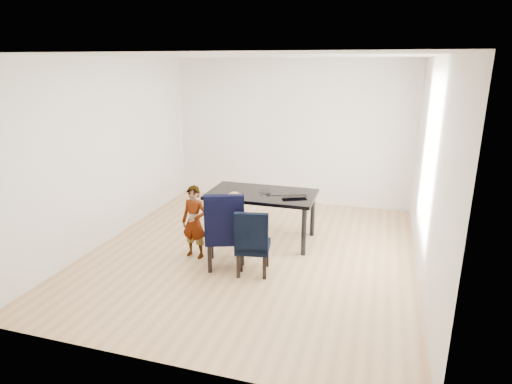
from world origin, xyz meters
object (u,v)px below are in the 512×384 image
(chair_left, at_px, (225,228))
(child, at_px, (194,222))
(plate, at_px, (234,196))
(dining_table, at_px, (262,216))
(chair_right, at_px, (253,241))
(laptop, at_px, (294,196))

(chair_left, xyz_separation_m, child, (-0.50, 0.12, -0.01))
(plate, bearing_deg, dining_table, 41.57)
(dining_table, relative_size, chair_left, 1.52)
(chair_left, height_order, chair_right, chair_left)
(dining_table, distance_m, laptop, 0.63)
(child, xyz_separation_m, plate, (0.39, 0.55, 0.25))
(dining_table, xyz_separation_m, laptop, (0.50, -0.05, 0.39))
(chair_right, bearing_deg, chair_left, 157.41)
(chair_left, bearing_deg, dining_table, 57.61)
(plate, distance_m, laptop, 0.86)
(chair_left, xyz_separation_m, laptop, (0.72, 0.92, 0.24))
(dining_table, xyz_separation_m, plate, (-0.33, -0.29, 0.38))
(dining_table, height_order, child, child)
(child, distance_m, laptop, 1.48)
(dining_table, bearing_deg, laptop, -5.77)
(dining_table, relative_size, child, 1.56)
(chair_left, distance_m, chair_right, 0.43)
(chair_left, bearing_deg, plate, 79.53)
(chair_left, relative_size, laptop, 2.86)
(chair_right, xyz_separation_m, laptop, (0.31, 1.01, 0.33))
(chair_right, distance_m, child, 0.94)
(chair_left, bearing_deg, laptop, 32.58)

